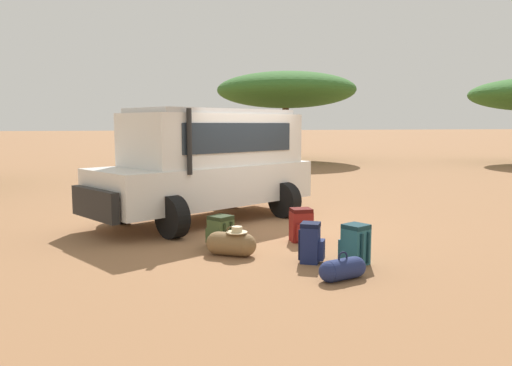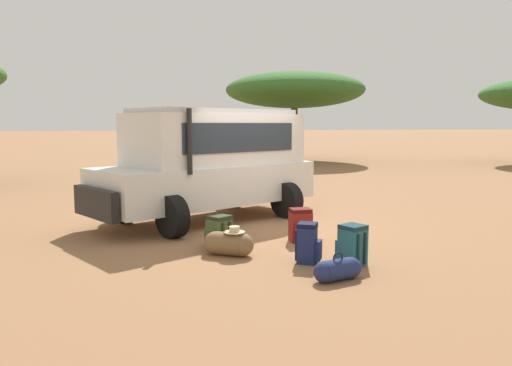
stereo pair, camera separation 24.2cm
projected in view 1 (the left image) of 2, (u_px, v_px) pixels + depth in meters
The scene contains 9 objects.
ground_plane at pixel (261, 228), 10.21m from camera, with size 320.00×320.00×0.00m, color #936642.
safari_vehicle at pixel (209, 162), 10.97m from camera, with size 5.35×3.93×2.44m.
backpack_beside_front_wheel at pixel (355, 245), 7.55m from camera, with size 0.44×0.48×0.62m.
backpack_cluster_center at pixel (220, 231), 8.64m from camera, with size 0.48×0.51×0.55m.
backpack_near_rear_wheel at pixel (301, 225), 9.02m from camera, with size 0.40×0.44×0.61m.
backpack_outermost at pixel (311, 243), 7.65m from camera, with size 0.44×0.41×0.62m.
duffel_bag_low_black_case at pixel (231, 244), 8.06m from camera, with size 0.76×0.63×0.48m.
duffel_bag_soft_canvas at pixel (343, 269), 6.81m from camera, with size 0.74×0.40×0.40m.
acacia_tree_left_mid at pixel (286, 90), 28.61m from camera, with size 7.86×8.50×5.06m.
Camera 1 is at (-3.03, -9.56, 2.12)m, focal length 35.00 mm.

